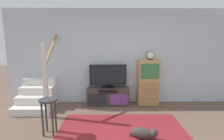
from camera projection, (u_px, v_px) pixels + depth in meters
back_wall at (118, 57)px, 4.90m from camera, size 6.40×0.12×2.70m
area_rug at (122, 134)px, 3.30m from camera, size 2.60×1.80×0.01m
media_console at (108, 96)px, 4.82m from camera, size 1.18×0.38×0.50m
television at (108, 75)px, 4.74m from camera, size 1.03×0.22×0.66m
side_cabinet at (148, 83)px, 4.77m from camera, size 0.58×0.38×1.29m
desk_clock at (150, 55)px, 4.63m from camera, size 0.22×0.08×0.25m
staircase at (40, 92)px, 4.79m from camera, size 1.00×1.36×2.20m
bar_stool_near at (49, 108)px, 3.24m from camera, size 0.34×0.34×0.72m
dog at (144, 133)px, 3.14m from camera, size 0.52×0.34×0.23m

